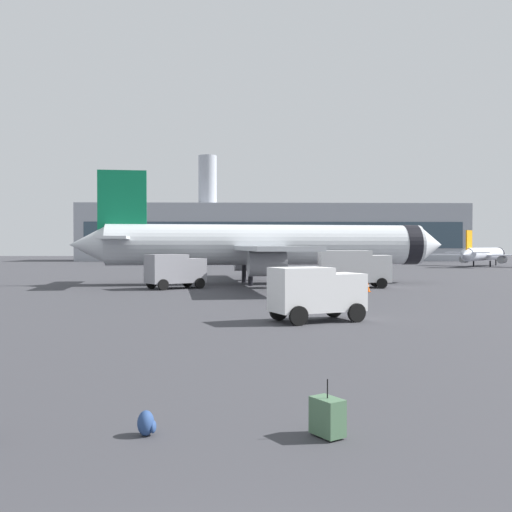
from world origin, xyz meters
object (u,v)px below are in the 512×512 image
object	(u,v)px
fuel_truck	(353,267)
traveller_backpack	(147,423)
safety_cone_mid	(368,287)
airplane_at_gate	(266,245)
cargo_van	(316,291)
airplane_taxiing	(484,254)
rolling_suitcase	(327,417)
safety_cone_near	(331,279)
safety_cone_far	(362,284)
service_truck	(175,270)

from	to	relation	value
fuel_truck	traveller_backpack	bearing A→B (deg)	-106.38
safety_cone_mid	traveller_backpack	world-z (taller)	safety_cone_mid
airplane_at_gate	cargo_van	world-z (taller)	airplane_at_gate
airplane_taxiing	cargo_van	size ratio (longest dim) A/B	3.65
rolling_suitcase	traveller_backpack	size ratio (longest dim) A/B	2.29
airplane_taxiing	traveller_backpack	world-z (taller)	airplane_taxiing
airplane_taxiing	fuel_truck	bearing A→B (deg)	-122.77
airplane_at_gate	safety_cone_near	xyz separation A→B (m)	(6.41, 1.49, -3.27)
airplane_at_gate	safety_cone_mid	distance (m)	12.91
rolling_suitcase	safety_cone_far	bearing A→B (deg)	77.32
traveller_backpack	safety_cone_far	bearing A→B (deg)	72.60
safety_cone_mid	rolling_suitcase	size ratio (longest dim) A/B	0.73
airplane_taxiing	safety_cone_near	size ratio (longest dim) A/B	22.25
service_truck	safety_cone_mid	xyz separation A→B (m)	(15.47, -3.86, -1.21)
airplane_taxiing	rolling_suitcase	xyz separation A→B (m)	(-40.47, -89.63, -1.74)
safety_cone_far	cargo_van	bearing A→B (deg)	-107.06
safety_cone_mid	traveller_backpack	size ratio (longest dim) A/B	1.67
safety_cone_mid	safety_cone_near	bearing A→B (deg)	95.85
airplane_taxiing	service_truck	distance (m)	69.93
airplane_taxiing	safety_cone_mid	bearing A→B (deg)	-120.31
rolling_suitcase	safety_cone_mid	bearing A→B (deg)	76.51
cargo_van	safety_cone_far	world-z (taller)	cargo_van
airplane_taxiing	fuel_truck	size ratio (longest dim) A/B	2.93
traveller_backpack	service_truck	bearing A→B (deg)	95.57
service_truck	cargo_van	xyz separation A→B (m)	(9.13, -21.53, -0.16)
safety_cone_mid	rolling_suitcase	bearing A→B (deg)	-103.49
service_truck	safety_cone_near	distance (m)	16.22
airplane_at_gate	safety_cone_mid	world-z (taller)	airplane_at_gate
cargo_van	safety_cone_near	bearing A→B (deg)	79.92
airplane_taxiing	rolling_suitcase	bearing A→B (deg)	-114.30
airplane_taxiing	service_truck	size ratio (longest dim) A/B	3.37
safety_cone_mid	rolling_suitcase	distance (m)	35.57
airplane_at_gate	airplane_taxiing	world-z (taller)	airplane_at_gate
safety_cone_near	safety_cone_mid	bearing A→B (deg)	-84.15
airplane_at_gate	fuel_truck	xyz separation A→B (m)	(7.34, -5.24, -1.88)
safety_cone_near	rolling_suitcase	size ratio (longest dim) A/B	0.72
fuel_truck	traveller_backpack	size ratio (longest dim) A/B	12.52
service_truck	airplane_at_gate	bearing A→B (deg)	37.56
airplane_taxiing	airplane_at_gate	bearing A→B (deg)	-131.39
cargo_van	safety_cone_near	distance (m)	29.56
safety_cone_far	safety_cone_near	bearing A→B (deg)	105.36
safety_cone_mid	traveller_backpack	bearing A→B (deg)	-108.83
service_truck	rolling_suitcase	distance (m)	39.13
airplane_at_gate	traveller_backpack	distance (m)	44.67
airplane_at_gate	airplane_taxiing	bearing A→B (deg)	48.61
fuel_truck	safety_cone_near	bearing A→B (deg)	97.87
fuel_truck	safety_cone_near	xyz separation A→B (m)	(-0.93, 6.73, -1.38)
cargo_van	service_truck	bearing A→B (deg)	112.98
safety_cone_near	safety_cone_mid	size ratio (longest dim) A/B	0.99
cargo_van	rolling_suitcase	world-z (taller)	cargo_van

